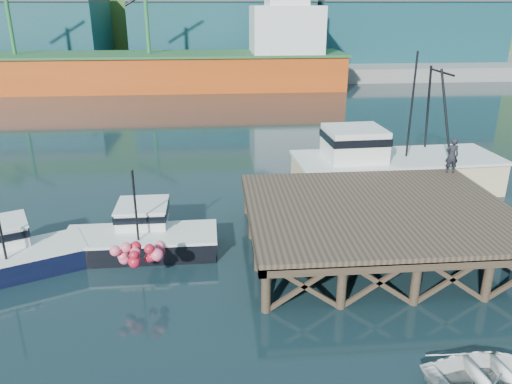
{
  "coord_description": "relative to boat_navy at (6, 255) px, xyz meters",
  "views": [
    {
      "loc": [
        -1.96,
        -20.5,
        10.83
      ],
      "look_at": [
        0.02,
        2.0,
        2.25
      ],
      "focal_mm": 35.0,
      "sensor_mm": 36.0,
      "label": 1
    }
  ],
  "objects": [
    {
      "name": "ground",
      "position": [
        10.91,
        0.81,
        -0.79
      ],
      "size": [
        300.0,
        300.0,
        0.0
      ],
      "primitive_type": "plane",
      "color": "black",
      "rests_on": "ground"
    },
    {
      "name": "wharf",
      "position": [
        16.41,
        0.62,
        1.15
      ],
      "size": [
        12.0,
        10.0,
        2.62
      ],
      "color": "brown",
      "rests_on": "ground"
    },
    {
      "name": "far_quay",
      "position": [
        10.91,
        70.81,
        0.21
      ],
      "size": [
        160.0,
        40.0,
        2.0
      ],
      "primitive_type": "cube",
      "color": "gray",
      "rests_on": "ground"
    },
    {
      "name": "warehouse_left",
      "position": [
        -24.09,
        65.81,
        5.71
      ],
      "size": [
        32.0,
        16.0,
        9.0
      ],
      "primitive_type": "cube",
      "color": "#174C4E",
      "rests_on": "far_quay"
    },
    {
      "name": "warehouse_mid",
      "position": [
        10.91,
        65.81,
        5.71
      ],
      "size": [
        28.0,
        16.0,
        9.0
      ],
      "primitive_type": "cube",
      "color": "#174C4E",
      "rests_on": "far_quay"
    },
    {
      "name": "warehouse_right",
      "position": [
        40.91,
        65.81,
        5.71
      ],
      "size": [
        30.0,
        16.0,
        9.0
      ],
      "primitive_type": "cube",
      "color": "#174C4E",
      "rests_on": "far_quay"
    },
    {
      "name": "cargo_ship",
      "position": [
        2.45,
        48.81,
        2.52
      ],
      "size": [
        55.5,
        10.0,
        13.75
      ],
      "color": "#CB4913",
      "rests_on": "ground"
    },
    {
      "name": "hillside",
      "position": [
        10.91,
        100.81,
        10.21
      ],
      "size": [
        220.0,
        50.0,
        22.0
      ],
      "primitive_type": "cube",
      "color": "#2D511E",
      "rests_on": "ground"
    },
    {
      "name": "boat_navy",
      "position": [
        0.0,
        0.0,
        0.0
      ],
      "size": [
        6.7,
        4.76,
        3.95
      ],
      "rotation": [
        0.0,
        0.0,
        0.42
      ],
      "color": "black",
      "rests_on": "ground"
    },
    {
      "name": "boat_black",
      "position": [
        5.51,
        1.49,
        -0.01
      ],
      "size": [
        6.93,
        5.87,
        4.28
      ],
      "rotation": [
        0.0,
        0.0,
        0.01
      ],
      "color": "black",
      "rests_on": "ground"
    },
    {
      "name": "trawler",
      "position": [
        19.74,
        8.41,
        0.92
      ],
      "size": [
        12.6,
        5.01,
        8.3
      ],
      "rotation": [
        0.0,
        0.0,
        0.05
      ],
      "color": "beige",
      "rests_on": "ground"
    },
    {
      "name": "dinghy",
      "position": [
        16.97,
        -8.28,
        -0.39
      ],
      "size": [
        4.05,
        3.03,
        0.8
      ],
      "primitive_type": "imported",
      "rotation": [
        0.0,
        0.0,
        1.65
      ],
      "color": "white",
      "rests_on": "ground"
    },
    {
      "name": "dockworker",
      "position": [
        21.81,
        5.21,
        2.3
      ],
      "size": [
        0.76,
        0.55,
        1.93
      ],
      "primitive_type": "imported",
      "rotation": [
        0.0,
        0.0,
        3.01
      ],
      "color": "black",
      "rests_on": "wharf"
    }
  ]
}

